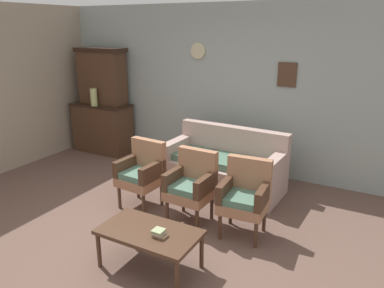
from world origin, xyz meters
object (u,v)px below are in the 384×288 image
at_px(vase_on_cabinet, 94,97).
at_px(floral_couch, 224,168).
at_px(side_cabinet, 103,128).
at_px(armchair_row_middle, 245,194).
at_px(book_stack_on_table, 159,233).
at_px(armchair_near_cabinet, 142,171).
at_px(armchair_near_couch_end, 192,183).
at_px(coffee_table, 149,234).

relative_size(vase_on_cabinet, floral_couch, 0.18).
relative_size(side_cabinet, armchair_row_middle, 1.28).
height_order(armchair_row_middle, book_stack_on_table, armchair_row_middle).
xyz_separation_m(floral_couch, armchair_near_cabinet, (-0.74, -1.04, 0.17)).
bearing_deg(vase_on_cabinet, floral_couch, -6.14).
bearing_deg(side_cabinet, armchair_row_middle, -23.65).
distance_m(side_cabinet, floral_couch, 2.82).
xyz_separation_m(floral_couch, book_stack_on_table, (0.28, -2.16, 0.13)).
distance_m(floral_couch, armchair_near_cabinet, 1.29).
relative_size(floral_couch, armchair_row_middle, 1.98).
relative_size(armchair_near_couch_end, book_stack_on_table, 6.21).
xyz_separation_m(armchair_row_middle, book_stack_on_table, (-0.44, -1.11, -0.04)).
bearing_deg(armchair_near_cabinet, book_stack_on_table, -47.81).
xyz_separation_m(vase_on_cabinet, coffee_table, (2.91, -2.42, -0.72)).
bearing_deg(coffee_table, vase_on_cabinet, 140.26).
bearing_deg(armchair_near_couch_end, coffee_table, -84.91).
relative_size(vase_on_cabinet, armchair_row_middle, 0.36).
relative_size(armchair_near_cabinet, armchair_row_middle, 1.00).
relative_size(coffee_table, book_stack_on_table, 6.90).
relative_size(floral_couch, book_stack_on_table, 12.28).
bearing_deg(armchair_near_couch_end, floral_couch, 91.95).
bearing_deg(armchair_near_cabinet, armchair_row_middle, -0.47).
relative_size(side_cabinet, armchair_near_cabinet, 1.28).
height_order(armchair_near_cabinet, book_stack_on_table, armchair_near_cabinet).
bearing_deg(side_cabinet, coffee_table, -41.76).
distance_m(armchair_row_middle, book_stack_on_table, 1.19).
bearing_deg(coffee_table, armchair_row_middle, 60.91).
xyz_separation_m(side_cabinet, armchair_near_cabinet, (2.04, -1.52, 0.03)).
height_order(side_cabinet, book_stack_on_table, side_cabinet).
xyz_separation_m(armchair_row_middle, coffee_table, (-0.59, -1.06, -0.12)).
bearing_deg(side_cabinet, book_stack_on_table, -40.84).
bearing_deg(book_stack_on_table, coffee_table, 163.36).
bearing_deg(armchair_near_couch_end, armchair_row_middle, 1.99).
height_order(floral_couch, armchair_near_couch_end, same).
distance_m(vase_on_cabinet, floral_couch, 2.90).
bearing_deg(armchair_near_couch_end, armchair_near_cabinet, 177.36).
relative_size(armchair_row_middle, coffee_table, 0.90).
height_order(floral_couch, armchair_near_cabinet, same).
bearing_deg(armchair_near_couch_end, vase_on_cabinet, 153.91).
relative_size(side_cabinet, vase_on_cabinet, 3.57).
relative_size(vase_on_cabinet, armchair_near_couch_end, 0.36).
distance_m(vase_on_cabinet, coffee_table, 3.85).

